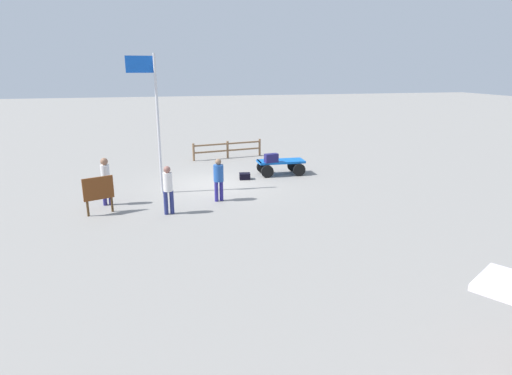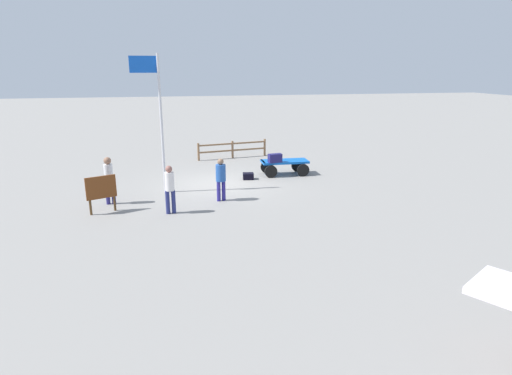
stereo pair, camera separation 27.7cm
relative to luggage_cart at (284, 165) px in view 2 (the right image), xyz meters
The scene contains 10 objects.
ground_plane 3.41m from the luggage_cart, 17.62° to the left, with size 120.00×120.00×0.00m, color gray.
luggage_cart is the anchor object (origin of this frame).
suitcase_grey 0.74m from the luggage_cart, 31.85° to the left, with size 0.65×0.38×0.39m.
suitcase_maroon 1.89m from the luggage_cart, 15.58° to the left, with size 0.52×0.45×0.28m.
worker_lead 4.82m from the luggage_cart, 45.04° to the left, with size 0.45×0.45×1.60m.
worker_trailing 6.91m from the luggage_cart, 40.38° to the left, with size 0.35×0.35×1.66m.
worker_supervisor 7.95m from the luggage_cart, 21.81° to the left, with size 0.34×0.33×1.73m.
flagpole 6.45m from the luggage_cart, 17.98° to the left, with size 1.08×0.13×5.30m.
signboard 8.48m from the luggage_cart, 27.49° to the left, with size 0.95×0.44×1.29m.
wooden_fence 4.61m from the luggage_cart, 67.90° to the right, with size 3.89×0.74×0.94m.
Camera 2 is at (2.09, 17.43, 4.76)m, focal length 29.80 mm.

